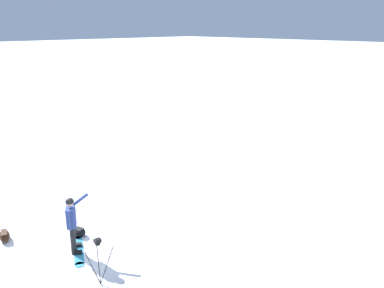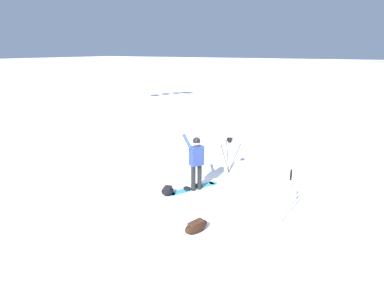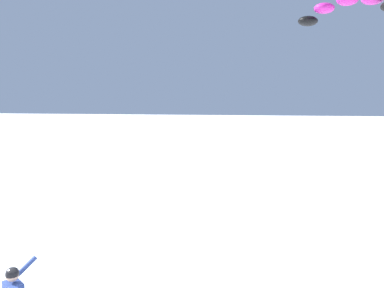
{
  "view_description": "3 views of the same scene",
  "coord_description": "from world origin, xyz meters",
  "px_view_note": "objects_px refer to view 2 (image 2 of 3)",
  "views": [
    {
      "loc": [
        -9.76,
        4.36,
        6.35
      ],
      "look_at": [
        -1.76,
        -3.45,
        3.03
      ],
      "focal_mm": 38.0,
      "sensor_mm": 36.0,
      "label": 1
    },
    {
      "loc": [
        8.09,
        4.07,
        4.21
      ],
      "look_at": [
        -0.24,
        -0.78,
        1.36
      ],
      "focal_mm": 30.08,
      "sensor_mm": 36.0,
      "label": 2
    },
    {
      "loc": [
        -4.62,
        4.64,
        4.6
      ],
      "look_at": [
        -2.25,
        -4.32,
        3.58
      ],
      "focal_mm": 33.47,
      "sensor_mm": 36.0,
      "label": 3
    }
  ],
  "objects_px": {
    "camera_tripod": "(229,148)",
    "gear_bag_small": "(168,191)",
    "gear_bag_large": "(196,226)",
    "ski_poles": "(290,189)",
    "snowboarder": "(196,158)",
    "snowboard": "(193,188)"
  },
  "relations": [
    {
      "from": "snowboarder",
      "to": "ski_poles",
      "type": "bearing_deg",
      "value": 81.4
    },
    {
      "from": "snowboarder",
      "to": "camera_tripod",
      "type": "bearing_deg",
      "value": 171.34
    },
    {
      "from": "snowboarder",
      "to": "camera_tripod",
      "type": "xyz_separation_m",
      "value": [
        -1.84,
        0.28,
        -0.12
      ]
    },
    {
      "from": "snowboard",
      "to": "ski_poles",
      "type": "height_order",
      "value": "ski_poles"
    },
    {
      "from": "snowboarder",
      "to": "gear_bag_small",
      "type": "xyz_separation_m",
      "value": [
        0.75,
        -0.57,
        -0.9
      ]
    },
    {
      "from": "snowboard",
      "to": "gear_bag_large",
      "type": "relative_size",
      "value": 2.24
    },
    {
      "from": "camera_tripod",
      "to": "snowboard",
      "type": "bearing_deg",
      "value": -12.4
    },
    {
      "from": "snowboard",
      "to": "gear_bag_large",
      "type": "bearing_deg",
      "value": 31.82
    },
    {
      "from": "snowboarder",
      "to": "snowboard",
      "type": "xyz_separation_m",
      "value": [
        -0.01,
        -0.12,
        -1.01
      ]
    },
    {
      "from": "snowboarder",
      "to": "gear_bag_large",
      "type": "height_order",
      "value": "snowboarder"
    },
    {
      "from": "gear_bag_large",
      "to": "ski_poles",
      "type": "bearing_deg",
      "value": 133.67
    },
    {
      "from": "camera_tripod",
      "to": "ski_poles",
      "type": "relative_size",
      "value": 0.99
    },
    {
      "from": "gear_bag_small",
      "to": "gear_bag_large",
      "type": "bearing_deg",
      "value": 52.38
    },
    {
      "from": "snowboard",
      "to": "gear_bag_small",
      "type": "relative_size",
      "value": 3.08
    },
    {
      "from": "camera_tripod",
      "to": "gear_bag_small",
      "type": "height_order",
      "value": "camera_tripod"
    },
    {
      "from": "gear_bag_small",
      "to": "snowboarder",
      "type": "bearing_deg",
      "value": 142.95
    },
    {
      "from": "snowboarder",
      "to": "camera_tripod",
      "type": "height_order",
      "value": "snowboarder"
    },
    {
      "from": "camera_tripod",
      "to": "gear_bag_small",
      "type": "relative_size",
      "value": 2.38
    },
    {
      "from": "gear_bag_small",
      "to": "ski_poles",
      "type": "height_order",
      "value": "ski_poles"
    },
    {
      "from": "snowboarder",
      "to": "camera_tripod",
      "type": "distance_m",
      "value": 1.86
    },
    {
      "from": "camera_tripod",
      "to": "ski_poles",
      "type": "bearing_deg",
      "value": 49.24
    },
    {
      "from": "snowboard",
      "to": "gear_bag_small",
      "type": "xyz_separation_m",
      "value": [
        0.76,
        -0.44,
        0.11
      ]
    }
  ]
}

